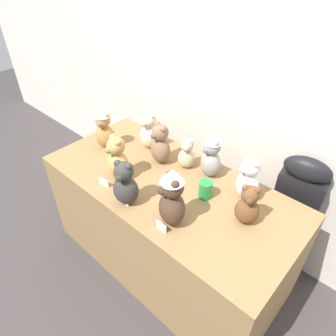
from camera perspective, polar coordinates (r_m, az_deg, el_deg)
The scene contains 18 objects.
ground_plane at distance 2.38m, azimuth -4.32°, elevation -20.05°, with size 10.00×10.00×0.00m, color #3D3838.
wall_back at distance 2.10m, azimuth 12.46°, elevation 17.00°, with size 7.00×0.08×2.60m, color silver.
display_table at distance 2.18m, azimuth 0.00°, elevation -10.56°, with size 1.67×0.78×0.77m, color olive.
instrument_case at distance 2.22m, azimuth 21.88°, elevation -8.65°, with size 0.29×0.16×0.99m.
teddy_bear_honey at distance 1.91m, azimuth -9.45°, elevation 1.72°, with size 0.18×0.16×0.30m.
teddy_bear_mocha at distance 2.02m, azimuth -1.44°, elevation 4.39°, with size 0.18×0.16×0.29m.
teddy_bear_cocoa at distance 1.56m, azimuth 0.73°, elevation -5.56°, with size 0.21×0.20×0.36m.
teddy_bear_snow at distance 1.79m, azimuth 14.76°, elevation -2.10°, with size 0.19×0.18×0.28m.
teddy_bear_charcoal at distance 1.71m, azimuth -8.02°, elevation -3.03°, with size 0.18×0.17×0.29m.
teddy_bear_ash at distance 1.91m, azimuth 8.09°, elevation 2.38°, with size 0.17×0.16×0.31m.
teddy_bear_chestnut at distance 1.65m, azimuth 14.70°, elevation -6.84°, with size 0.16×0.15×0.25m.
teddy_bear_sand at distance 1.99m, azimuth 3.49°, elevation 2.57°, with size 0.15×0.14×0.22m.
teddy_bear_caramel at distance 2.21m, azimuth -11.87°, elevation 7.31°, with size 0.18×0.16×0.31m.
teddy_bear_cream at distance 2.17m, azimuth -3.58°, elevation 6.86°, with size 0.16×0.14×0.28m.
party_cup_green at distance 1.80m, azimuth 7.02°, elevation -3.99°, with size 0.08×0.08×0.11m, color #238C3D.
name_card_front_left at distance 1.92m, azimuth -11.89°, elevation -2.63°, with size 0.07×0.01×0.05m, color white.
name_card_front_middle at distance 1.62m, azimuth -1.23°, elevation -10.86°, with size 0.07×0.01×0.05m, color white.
name_card_front_right at distance 1.78m, azimuth -8.14°, elevation -5.98°, with size 0.07×0.01×0.05m, color white.
Camera 1 is at (0.98, -0.82, 2.01)m, focal length 32.62 mm.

